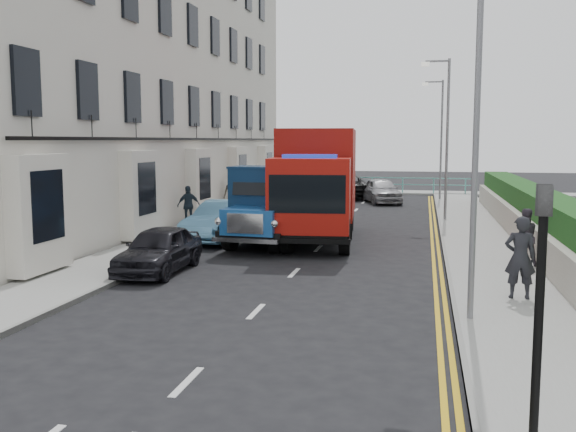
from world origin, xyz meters
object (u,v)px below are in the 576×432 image
object	(u,v)px
lamp_near	(470,116)
bedford_lorry	(268,211)
lamp_mid	(445,130)
pedestrian_east_near	(520,257)
lamp_far	(439,132)
red_lorry	(317,181)
parked_car_front	(159,249)

from	to	relation	value
lamp_near	bedford_lorry	bearing A→B (deg)	126.57
lamp_mid	pedestrian_east_near	world-z (taller)	lamp_mid
lamp_mid	lamp_far	size ratio (longest dim) A/B	1.00
lamp_near	pedestrian_east_near	bearing A→B (deg)	55.48
lamp_mid	pedestrian_east_near	distance (m)	14.52
lamp_mid	bedford_lorry	xyz separation A→B (m)	(-5.84, -8.12, -2.77)
bedford_lorry	red_lorry	size ratio (longest dim) A/B	0.75
lamp_near	red_lorry	bearing A→B (deg)	114.58
lamp_far	pedestrian_east_near	size ratio (longest dim) A/B	3.86
bedford_lorry	pedestrian_east_near	size ratio (longest dim) A/B	3.19
bedford_lorry	red_lorry	distance (m)	2.58
lamp_near	pedestrian_east_near	size ratio (longest dim) A/B	3.86
bedford_lorry	lamp_far	bearing A→B (deg)	76.77
red_lorry	lamp_far	bearing A→B (deg)	69.17
parked_car_front	lamp_far	bearing A→B (deg)	70.56
lamp_mid	parked_car_front	size ratio (longest dim) A/B	1.91
red_lorry	bedford_lorry	bearing A→B (deg)	-127.61
lamp_near	lamp_mid	distance (m)	16.00
lamp_near	red_lorry	size ratio (longest dim) A/B	0.91
lamp_far	bedford_lorry	bearing A→B (deg)	-107.87
bedford_lorry	red_lorry	xyz separation A→B (m)	(1.30, 2.04, 0.87)
lamp_far	parked_car_front	bearing A→B (deg)	-108.96
parked_car_front	red_lorry	bearing A→B (deg)	63.25
lamp_mid	red_lorry	size ratio (longest dim) A/B	0.91
bedford_lorry	red_lorry	bearing A→B (deg)	62.09
bedford_lorry	red_lorry	world-z (taller)	red_lorry
pedestrian_east_near	parked_car_front	bearing A→B (deg)	-11.13
lamp_far	bedford_lorry	xyz separation A→B (m)	(-5.84, -18.12, -2.77)
lamp_far	pedestrian_east_near	world-z (taller)	lamp_far
red_lorry	parked_car_front	distance (m)	7.47
pedestrian_east_near	red_lorry	bearing A→B (deg)	-55.92
lamp_near	bedford_lorry	distance (m)	10.19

